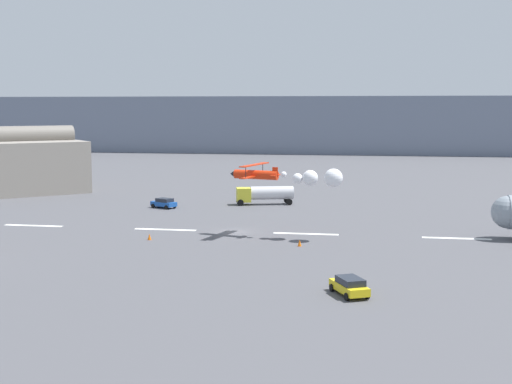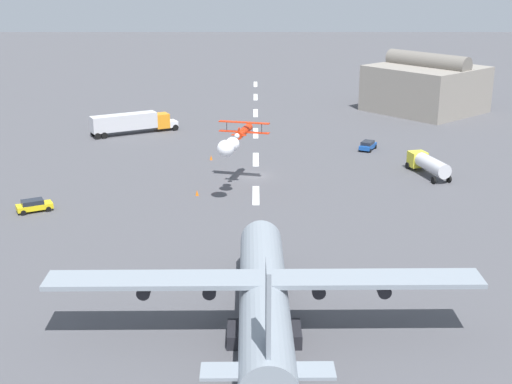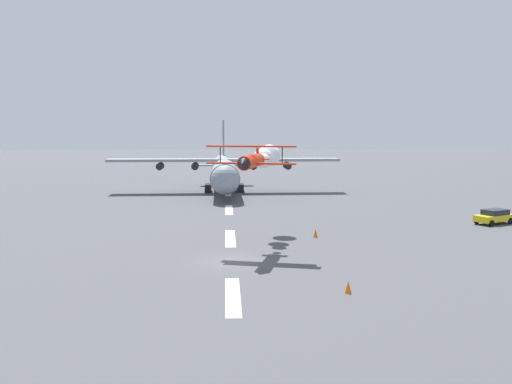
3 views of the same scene
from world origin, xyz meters
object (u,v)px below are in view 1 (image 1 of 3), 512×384
object	(u,v)px
airport_staff_sedan	(164,203)
traffic_cone_far	(300,243)
fuel_tanker_truck	(264,194)
stunt_biplane_red	(299,177)
traffic_cone_near	(149,237)
followme_car_yellow	(350,286)

from	to	relation	value
airport_staff_sedan	traffic_cone_far	bearing A→B (deg)	-47.86
fuel_tanker_truck	traffic_cone_far	xyz separation A→B (m)	(9.20, -32.72, -1.37)
airport_staff_sedan	traffic_cone_far	distance (m)	35.39
stunt_biplane_red	airport_staff_sedan	bearing A→B (deg)	137.35
traffic_cone_far	fuel_tanker_truck	bearing A→B (deg)	105.70
traffic_cone_near	traffic_cone_far	world-z (taller)	same
followme_car_yellow	fuel_tanker_truck	bearing A→B (deg)	106.40
fuel_tanker_truck	traffic_cone_far	size ratio (longest dim) A/B	12.47
fuel_tanker_truck	followme_car_yellow	world-z (taller)	fuel_tanker_truck
stunt_biplane_red	followme_car_yellow	xyz separation A→B (m)	(6.88, -24.69, -6.49)
fuel_tanker_truck	airport_staff_sedan	xyz separation A→B (m)	(-14.54, -6.48, -0.93)
fuel_tanker_truck	traffic_cone_near	size ratio (longest dim) A/B	12.47
followme_car_yellow	traffic_cone_far	bearing A→B (deg)	107.54
stunt_biplane_red	fuel_tanker_truck	size ratio (longest dim) A/B	1.49
stunt_biplane_red	followme_car_yellow	distance (m)	26.44
fuel_tanker_truck	followme_car_yellow	distance (m)	54.68
stunt_biplane_red	airport_staff_sedan	size ratio (longest dim) A/B	3.17
fuel_tanker_truck	traffic_cone_far	world-z (taller)	fuel_tanker_truck
stunt_biplane_red	followme_car_yellow	world-z (taller)	stunt_biplane_red
stunt_biplane_red	airport_staff_sedan	world-z (taller)	stunt_biplane_red
airport_staff_sedan	traffic_cone_far	size ratio (longest dim) A/B	5.86
airport_staff_sedan	traffic_cone_far	xyz separation A→B (m)	(23.74, -26.24, -0.44)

